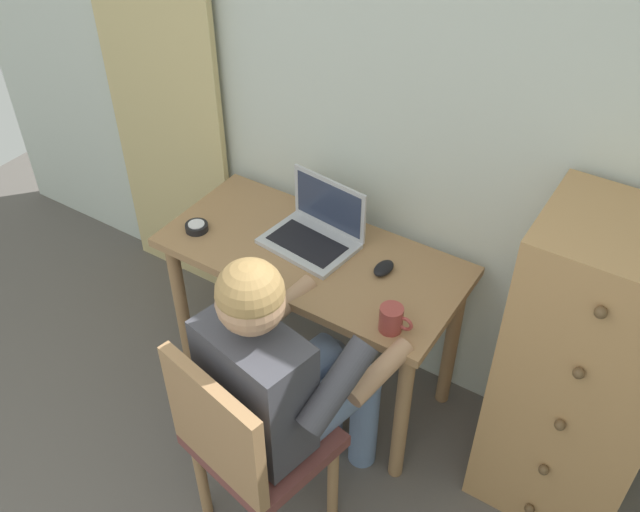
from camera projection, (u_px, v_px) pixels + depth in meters
The scene contains 10 objects.
wall_back at pixel (417, 107), 2.43m from camera, with size 4.80×0.05×2.50m, color silver.
curtain_panel at pixel (159, 74), 2.96m from camera, with size 0.64×0.03×2.21m, color #CCB77A.
desk at pixel (312, 277), 2.70m from camera, with size 1.17×0.55×0.73m.
dresser at pixel (582, 376), 2.32m from camera, with size 0.50×0.47×1.23m.
chair at pixel (247, 442), 2.24m from camera, with size 0.49×0.48×0.90m.
person_seated at pixel (285, 373), 2.23m from camera, with size 0.61×0.64×1.21m.
laptop at pixel (316, 230), 2.65m from camera, with size 0.37×0.29×0.24m.
computer_mouse at pixel (384, 268), 2.53m from camera, with size 0.06×0.10×0.03m, color black.
desk_clock at pixel (197, 227), 2.73m from camera, with size 0.09×0.09×0.03m.
coffee_mug at pixel (392, 319), 2.29m from camera, with size 0.12×0.08×0.09m.
Camera 1 is at (0.90, 0.17, 2.41)m, focal length 39.05 mm.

